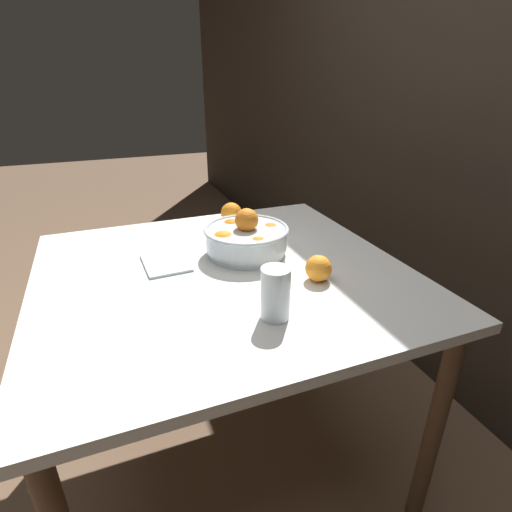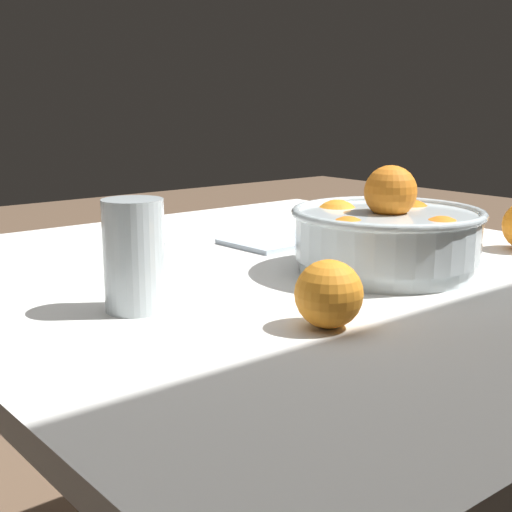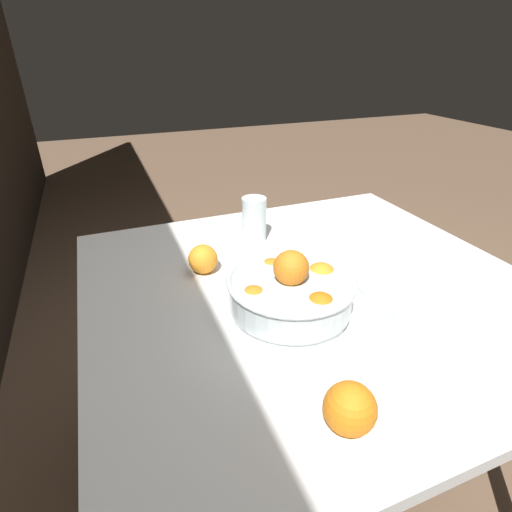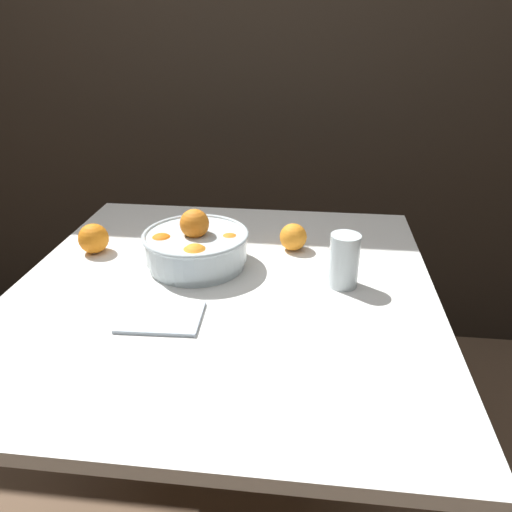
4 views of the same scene
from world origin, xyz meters
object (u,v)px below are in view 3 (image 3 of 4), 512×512
(fruit_bowl, at_px, (291,292))
(juice_glass, at_px, (254,222))
(orange_loose_near_bowl, at_px, (203,259))
(orange_loose_front, at_px, (350,409))

(fruit_bowl, relative_size, juice_glass, 2.07)
(orange_loose_near_bowl, height_order, orange_loose_front, orange_loose_front)
(juice_glass, distance_m, orange_loose_front, 0.68)
(orange_loose_near_bowl, distance_m, orange_loose_front, 0.55)
(fruit_bowl, relative_size, orange_loose_front, 3.34)
(fruit_bowl, distance_m, juice_glass, 0.38)
(fruit_bowl, xyz_separation_m, orange_loose_near_bowl, (0.25, 0.13, -0.02))
(fruit_bowl, height_order, juice_glass, fruit_bowl)
(orange_loose_near_bowl, bearing_deg, fruit_bowl, -152.17)
(juice_glass, xyz_separation_m, orange_loose_front, (-0.67, 0.11, -0.02))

